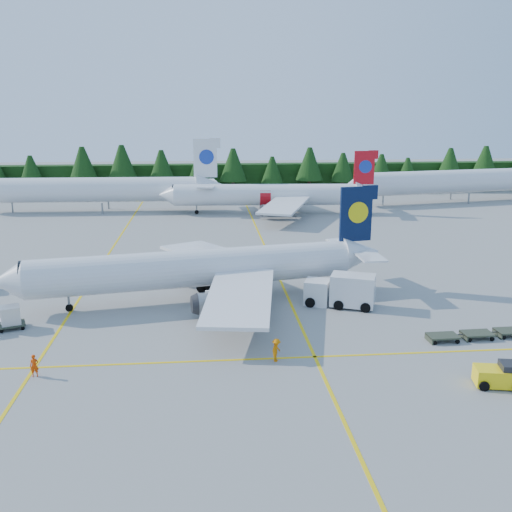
{
  "coord_description": "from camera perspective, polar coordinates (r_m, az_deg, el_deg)",
  "views": [
    {
      "loc": [
        -1.78,
        -44.09,
        17.62
      ],
      "look_at": [
        3.15,
        10.45,
        3.5
      ],
      "focal_mm": 40.0,
      "sensor_mm": 36.0,
      "label": 1
    }
  ],
  "objects": [
    {
      "name": "airliner_red",
      "position": [
        99.05,
        0.56,
        6.11
      ],
      "size": [
        37.04,
        30.41,
        10.76
      ],
      "rotation": [
        0.0,
        0.0,
        -0.06
      ],
      "color": "silver",
      "rests_on": "ground"
    },
    {
      "name": "baggage_tug",
      "position": [
        41.24,
        23.14,
        -10.91
      ],
      "size": [
        3.15,
        2.09,
        1.55
      ],
      "rotation": [
        0.0,
        0.0,
        -0.2
      ],
      "color": "yellow",
      "rests_on": "ground"
    },
    {
      "name": "ground",
      "position": [
        47.51,
        -2.67,
        -7.33
      ],
      "size": [
        320.0,
        320.0,
        0.0
      ],
      "primitive_type": "plane",
      "color": "#969691",
      "rests_on": "ground"
    },
    {
      "name": "taxi_stripe_cross",
      "position": [
        42.0,
        -2.3,
        -10.35
      ],
      "size": [
        80.0,
        0.25,
        0.01
      ],
      "primitive_type": "cube",
      "color": "yellow",
      "rests_on": "ground"
    },
    {
      "name": "crew_b",
      "position": [
        48.89,
        0.83,
        -5.56
      ],
      "size": [
        1.08,
        1.01,
        1.76
      ],
      "primitive_type": "imported",
      "rotation": [
        0.0,
        0.0,
        3.68
      ],
      "color": "#F93705",
      "rests_on": "ground"
    },
    {
      "name": "crew_a",
      "position": [
        42.06,
        -21.29,
        -10.19
      ],
      "size": [
        0.62,
        0.45,
        1.57
      ],
      "primitive_type": "imported",
      "rotation": [
        0.0,
        0.0,
        0.13
      ],
      "color": "#DC3B04",
      "rests_on": "ground"
    },
    {
      "name": "taxi_stripe_b",
      "position": [
        66.92,
        1.7,
        -0.81
      ],
      "size": [
        0.25,
        120.0,
        0.01
      ],
      "primitive_type": "cube",
      "color": "yellow",
      "rests_on": "ground"
    },
    {
      "name": "treeline_hedge",
      "position": [
        126.94,
        -4.36,
        7.8
      ],
      "size": [
        220.0,
        4.0,
        6.0
      ],
      "primitive_type": "cube",
      "color": "black",
      "rests_on": "ground"
    },
    {
      "name": "airliner_far_right",
      "position": [
        117.07,
        18.4,
        7.1
      ],
      "size": [
        44.57,
        11.98,
        13.07
      ],
      "rotation": [
        0.0,
        0.0,
        0.19
      ],
      "color": "silver",
      "rests_on": "ground"
    },
    {
      "name": "airliner_far_left",
      "position": [
        105.21,
        -16.75,
        6.4
      ],
      "size": [
        43.55,
        5.42,
        12.66
      ],
      "rotation": [
        0.0,
        0.0,
        -0.03
      ],
      "color": "silver",
      "rests_on": "ground"
    },
    {
      "name": "crew_c",
      "position": [
        41.46,
        2.05,
        -9.39
      ],
      "size": [
        0.78,
        0.86,
        1.72
      ],
      "primitive_type": "imported",
      "rotation": [
        0.0,
        0.0,
        1.03
      ],
      "color": "orange",
      "rests_on": "ground"
    },
    {
      "name": "airliner_navy",
      "position": [
        53.64,
        -6.84,
        -1.35
      ],
      "size": [
        35.19,
        28.72,
        10.3
      ],
      "rotation": [
        0.0,
        0.0,
        0.17
      ],
      "color": "silver",
      "rests_on": "ground"
    },
    {
      "name": "dolly_train",
      "position": [
        48.74,
        21.25,
        -7.21
      ],
      "size": [
        8.22,
        2.05,
        0.14
      ],
      "rotation": [
        0.0,
        0.0,
        0.02
      ],
      "color": "#363D2C",
      "rests_on": "ground"
    },
    {
      "name": "taxi_stripe_a",
      "position": [
        67.58,
        -15.4,
        -1.18
      ],
      "size": [
        0.25,
        120.0,
        0.01
      ],
      "primitive_type": "cube",
      "color": "yellow",
      "rests_on": "ground"
    },
    {
      "name": "service_truck",
      "position": [
        52.97,
        8.4,
        -3.41
      ],
      "size": [
        6.72,
        4.4,
        3.05
      ],
      "rotation": [
        0.0,
        0.0,
        -0.37
      ],
      "color": "silver",
      "rests_on": "ground"
    }
  ]
}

